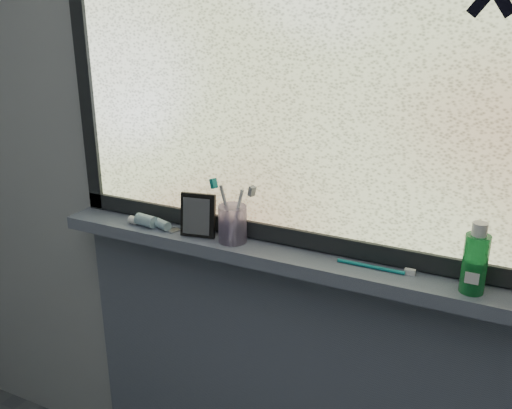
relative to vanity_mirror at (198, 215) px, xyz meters
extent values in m
cube|color=#9EA3A8|center=(0.34, 0.09, 0.16)|extent=(3.00, 0.01, 2.50)
cube|color=slate|center=(0.34, 0.01, -0.09)|extent=(1.62, 0.14, 0.04)
cube|color=slate|center=(0.34, 0.07, -0.60)|extent=(1.62, 0.02, 0.98)
cube|color=silver|center=(0.34, 0.06, 0.44)|extent=(1.50, 0.01, 1.00)
cube|color=black|center=(0.34, 0.06, -0.04)|extent=(1.60, 0.03, 0.05)
cube|color=black|center=(-0.44, 0.06, 0.44)|extent=(0.05, 0.03, 1.10)
cube|color=black|center=(0.00, 0.00, 0.00)|extent=(0.11, 0.07, 0.13)
cylinder|color=#B59FD2|center=(0.11, 0.01, -0.01)|extent=(0.11, 0.11, 0.11)
cylinder|color=green|center=(0.78, 0.00, 0.02)|extent=(0.07, 0.07, 0.15)
camera|label=1|loc=(0.86, -1.35, 0.61)|focal=40.00mm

